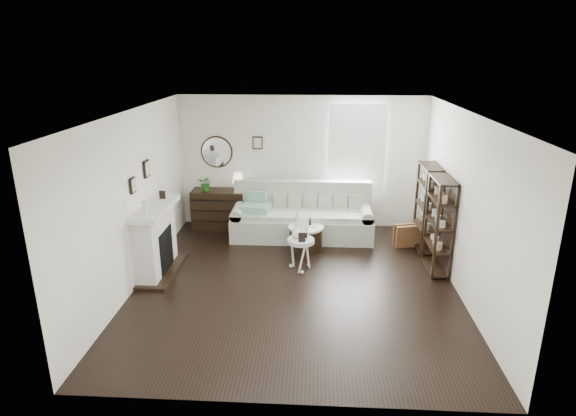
# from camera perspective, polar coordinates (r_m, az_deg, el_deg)

# --- Properties ---
(room) EXTENTS (5.50, 5.50, 5.50)m
(room) POSITION_cam_1_polar(r_m,az_deg,el_deg) (9.80, 5.96, 6.69)
(room) COLOR black
(room) RESTS_ON ground
(fireplace) EXTENTS (0.50, 1.40, 1.84)m
(fireplace) POSITION_cam_1_polar(r_m,az_deg,el_deg) (8.22, -15.36, -3.89)
(fireplace) COLOR silver
(fireplace) RESTS_ON ground
(shelf_unit_far) EXTENTS (0.30, 0.80, 1.60)m
(shelf_unit_far) POSITION_cam_1_polar(r_m,az_deg,el_deg) (9.12, 16.17, -0.01)
(shelf_unit_far) COLOR black
(shelf_unit_far) RESTS_ON ground
(shelf_unit_near) EXTENTS (0.30, 0.80, 1.60)m
(shelf_unit_near) POSITION_cam_1_polar(r_m,az_deg,el_deg) (8.29, 17.46, -1.96)
(shelf_unit_near) COLOR black
(shelf_unit_near) RESTS_ON ground
(sofa) EXTENTS (2.74, 0.95, 1.06)m
(sofa) POSITION_cam_1_polar(r_m,az_deg,el_deg) (9.54, 1.67, -1.32)
(sofa) COLOR beige
(sofa) RESTS_ON ground
(quilt) EXTENTS (0.61, 0.53, 0.14)m
(quilt) POSITION_cam_1_polar(r_m,az_deg,el_deg) (9.39, -3.81, 0.04)
(quilt) COLOR #23825C
(quilt) RESTS_ON sofa
(suitcase) EXTENTS (0.66, 0.36, 0.42)m
(suitcase) POSITION_cam_1_polar(r_m,az_deg,el_deg) (9.40, 14.29, -3.13)
(suitcase) COLOR brown
(suitcase) RESTS_ON ground
(dresser) EXTENTS (1.20, 0.52, 0.80)m
(dresser) POSITION_cam_1_polar(r_m,az_deg,el_deg) (10.07, -7.82, -0.12)
(dresser) COLOR black
(dresser) RESTS_ON ground
(table_lamp) EXTENTS (0.25, 0.25, 0.37)m
(table_lamp) POSITION_cam_1_polar(r_m,az_deg,el_deg) (9.84, -5.96, 3.10)
(table_lamp) COLOR white
(table_lamp) RESTS_ON dresser
(potted_plant) EXTENTS (0.33, 0.30, 0.32)m
(potted_plant) POSITION_cam_1_polar(r_m,az_deg,el_deg) (9.92, -9.72, 2.89)
(potted_plant) COLOR #21621C
(potted_plant) RESTS_ON dresser
(drum_table) EXTENTS (0.66, 0.66, 0.46)m
(drum_table) POSITION_cam_1_polar(r_m,az_deg,el_deg) (8.94, 2.13, -3.53)
(drum_table) COLOR black
(drum_table) RESTS_ON ground
(pedestal_table) EXTENTS (0.46, 0.46, 0.55)m
(pedestal_table) POSITION_cam_1_polar(r_m,az_deg,el_deg) (8.04, 1.53, -4.00)
(pedestal_table) COLOR silver
(pedestal_table) RESTS_ON ground
(eiffel_drum) EXTENTS (0.14, 0.14, 0.20)m
(eiffel_drum) POSITION_cam_1_polar(r_m,az_deg,el_deg) (8.86, 2.64, -1.46)
(eiffel_drum) COLOR black
(eiffel_drum) RESTS_ON drum_table
(bottle_drum) EXTENTS (0.08, 0.08, 0.33)m
(bottle_drum) POSITION_cam_1_polar(r_m,az_deg,el_deg) (8.74, 1.07, -1.31)
(bottle_drum) COLOR silver
(bottle_drum) RESTS_ON drum_table
(card_frame_drum) EXTENTS (0.17, 0.10, 0.22)m
(card_frame_drum) POSITION_cam_1_polar(r_m,az_deg,el_deg) (8.67, 1.83, -1.87)
(card_frame_drum) COLOR white
(card_frame_drum) RESTS_ON drum_table
(eiffel_ped) EXTENTS (0.11, 0.11, 0.17)m
(eiffel_ped) POSITION_cam_1_polar(r_m,az_deg,el_deg) (8.01, 2.18, -3.06)
(eiffel_ped) COLOR black
(eiffel_ped) RESTS_ON pedestal_table
(flask_ped) EXTENTS (0.15, 0.15, 0.28)m
(flask_ped) POSITION_cam_1_polar(r_m,az_deg,el_deg) (7.99, 0.97, -2.70)
(flask_ped) COLOR silver
(flask_ped) RESTS_ON pedestal_table
(card_frame_ped) EXTENTS (0.12, 0.06, 0.16)m
(card_frame_ped) POSITION_cam_1_polar(r_m,az_deg,el_deg) (7.88, 1.65, -3.49)
(card_frame_ped) COLOR black
(card_frame_ped) RESTS_ON pedestal_table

